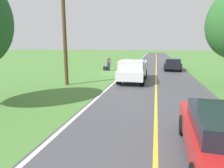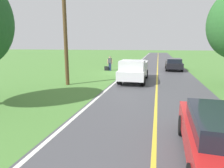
% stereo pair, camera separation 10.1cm
% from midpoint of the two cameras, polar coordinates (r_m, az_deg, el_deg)
% --- Properties ---
extents(ground_plane, '(200.00, 200.00, 0.00)m').
position_cam_midpoint_polar(ground_plane, '(21.58, 1.59, 3.52)').
color(ground_plane, '#4C7F38').
extents(road_surface, '(6.97, 120.00, 0.00)m').
position_cam_midpoint_polar(road_surface, '(21.18, 12.84, 3.10)').
color(road_surface, '#47474C').
rests_on(road_surface, ground).
extents(lane_edge_line, '(0.16, 117.60, 0.00)m').
position_cam_midpoint_polar(lane_edge_line, '(21.43, 3.96, 3.46)').
color(lane_edge_line, silver).
rests_on(lane_edge_line, ground).
extents(lane_centre_line, '(0.14, 117.60, 0.00)m').
position_cam_midpoint_polar(lane_centre_line, '(21.18, 12.84, 3.10)').
color(lane_centre_line, gold).
rests_on(lane_centre_line, ground).
extents(hitchhiker_walking, '(0.62, 0.52, 1.75)m').
position_cam_midpoint_polar(hitchhiker_walking, '(22.89, -1.09, 6.45)').
color(hitchhiker_walking, navy).
rests_on(hitchhiker_walking, ground).
extents(suitcase_carried, '(0.47, 0.22, 0.51)m').
position_cam_midpoint_polar(suitcase_carried, '(23.01, -2.15, 4.65)').
color(suitcase_carried, black).
rests_on(suitcase_carried, ground).
extents(pickup_truck_passing, '(2.11, 5.41, 1.82)m').
position_cam_midpoint_polar(pickup_truck_passing, '(15.95, 6.06, 4.15)').
color(pickup_truck_passing, silver).
rests_on(pickup_truck_passing, ground).
extents(sedan_near_oncoming, '(1.98, 4.43, 1.41)m').
position_cam_midpoint_polar(sedan_near_oncoming, '(24.53, 17.38, 5.74)').
color(sedan_near_oncoming, black).
rests_on(sedan_near_oncoming, ground).
extents(utility_pole_roadside, '(0.28, 0.28, 7.70)m').
position_cam_midpoint_polar(utility_pole_roadside, '(14.86, -14.12, 14.49)').
color(utility_pole_roadside, brown).
rests_on(utility_pole_roadside, ground).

